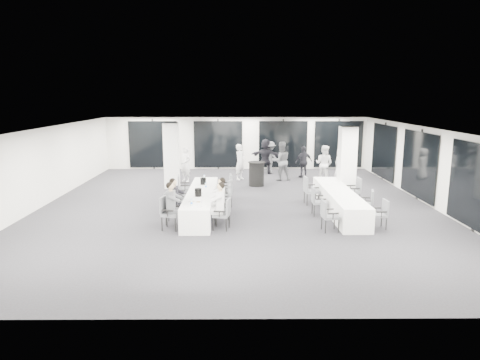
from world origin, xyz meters
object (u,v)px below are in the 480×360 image
Objects in this scene: standing_guest_b at (281,158)px; chair_main_right_near at (224,212)px; chair_side_right_mid at (368,201)px; chair_main_right_mid at (226,197)px; chair_main_right_second at (225,204)px; standing_guest_c at (270,155)px; ice_bucket_near at (198,192)px; banquet_table_main at (201,202)px; chair_side_left_far at (309,189)px; standing_guest_d at (304,160)px; chair_main_left_near at (168,211)px; standing_guest_e at (341,162)px; chair_side_left_near at (328,214)px; standing_guest_h at (324,161)px; chair_side_left_mid at (317,200)px; ice_bucket_far at (203,181)px; chair_main_left_second at (171,206)px; chair_main_right_fourth at (226,192)px; standing_guest_g at (186,162)px; chair_main_left_mid at (176,200)px; standing_guest_f at (266,154)px; chair_main_left_fourth at (179,194)px; chair_side_right_far at (355,189)px; cocktail_table at (257,174)px; chair_main_right_far at (227,186)px; chair_main_left_far at (183,186)px; standing_guest_a at (240,160)px; chair_side_right_near at (381,212)px.

chair_main_right_near is at bearing 61.60° from standing_guest_b.
chair_main_right_mid is at bearing 100.41° from chair_side_right_mid.
chair_main_right_second is 8.90m from standing_guest_c.
chair_main_right_near is 3.68× the size of ice_bucket_near.
banquet_table_main is 4.03m from chair_side_left_far.
standing_guest_c is 1.06× the size of standing_guest_d.
chair_side_right_mid is (6.38, 1.32, -0.06)m from chair_main_left_near.
banquet_table_main is at bearing 101.54° from standing_guest_e.
standing_guest_d reaches higher than chair_side_left_near.
chair_main_left_near is 0.51× the size of standing_guest_h.
chair_side_left_mid is 6.73m from standing_guest_d.
standing_guest_d is at bearing 49.39° from ice_bucket_far.
chair_main_left_second is 0.96× the size of chair_main_right_fourth.
ice_bucket_near is (1.13, -6.14, -0.04)m from standing_guest_g.
chair_main_left_mid is at bearing 78.40° from standing_guest_h.
chair_main_left_mid is 1.60m from ice_bucket_far.
chair_side_left_near is 0.46× the size of standing_guest_f.
chair_main_left_fourth is 3.78× the size of ice_bucket_far.
standing_guest_g reaches higher than chair_side_right_far.
chair_main_left_second is at bearing 48.82° from standing_guest_b.
cocktail_table is at bearing 166.21° from chair_main_left_near.
standing_guest_d is at bearing 38.72° from cocktail_table.
ice_bucket_near reaches higher than chair_main_left_second.
standing_guest_f is (3.53, 8.71, 0.44)m from chair_main_left_second.
chair_main_right_mid reaches higher than ice_bucket_far.
chair_main_right_far is 0.52× the size of standing_guest_f.
chair_main_left_far is 3.90m from chair_main_right_near.
standing_guest_g is at bearing 163.41° from cocktail_table.
chair_main_left_far is 0.51× the size of standing_guest_h.
standing_guest_a reaches higher than chair_main_right_far.
ice_bucket_far is at bearing 95.64° from standing_guest_e.
standing_guest_h is (4.39, 4.72, 0.38)m from chair_main_right_fourth.
standing_guest_e reaches higher than chair_main_left_far.
cocktail_table is at bearing -4.29° from chair_main_right_fourth.
chair_main_right_mid is 7.86m from standing_guest_f.
chair_main_left_fourth is at bearing 104.23° from chair_main_right_fourth.
standing_guest_d is at bearing 158.25° from chair_main_left_near.
chair_main_right_fourth is (1.67, -1.13, 0.02)m from chair_main_left_far.
chair_side_right_near is at bearing 59.05° from chair_main_left_fourth.
chair_side_left_near is at bearing 98.30° from chair_main_left_near.
standing_guest_c is (3.75, 8.76, 0.37)m from chair_main_left_second.
chair_main_left_near is 0.53× the size of standing_guest_c.
banquet_table_main is at bearing 34.58° from chair_main_right_near.
chair_side_left_far is at bearing -179.93° from chair_side_left_mid.
banquet_table_main is 4.84× the size of chair_side_left_far.
chair_main_right_far is (1.68, 2.78, 0.03)m from chair_main_left_second.
chair_main_right_mid is (1.66, 0.04, 0.09)m from chair_main_left_mid.
ice_bucket_far reaches higher than chair_side_right_mid.
chair_main_left_near is at bearing -114.98° from cocktail_table.
standing_guest_a is at bearing 76.85° from banquet_table_main.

